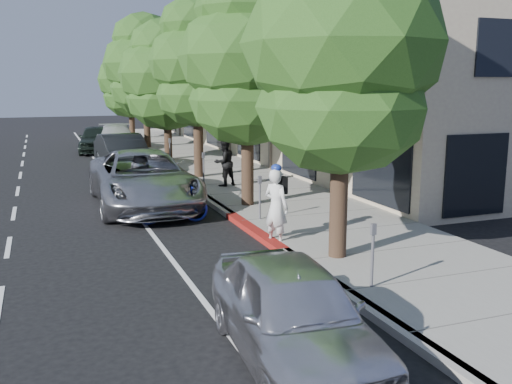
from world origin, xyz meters
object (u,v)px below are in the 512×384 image
street_tree_4 (145,66)px  dark_sedan (123,153)px  street_tree_2 (197,64)px  street_tree_5 (130,81)px  dark_suv_far (96,139)px  white_pickup (116,139)px  street_tree_0 (343,50)px  street_tree_1 (247,60)px  street_tree_3 (166,76)px  silver_suv (143,179)px  bicycle (172,205)px  near_car_a (293,312)px  pedestrian (224,162)px  cyclist (276,207)px

street_tree_4 → dark_sedan: (-2.68, -8.68, -4.17)m
street_tree_2 → dark_sedan: size_ratio=1.44×
street_tree_5 → dark_suv_far: size_ratio=1.49×
white_pickup → dark_suv_far: size_ratio=1.18×
street_tree_0 → street_tree_2: street_tree_0 is taller
street_tree_2 → street_tree_4: (0.00, 12.00, 0.24)m
street_tree_5 → street_tree_2: bearing=-90.0°
street_tree_5 → dark_sedan: street_tree_5 is taller
street_tree_5 → dark_sedan: size_ratio=1.32×
street_tree_1 → street_tree_5: size_ratio=1.10×
street_tree_2 → white_pickup: (-1.99, 11.00, -4.00)m
street_tree_1 → street_tree_0: bearing=-90.0°
street_tree_3 → silver_suv: street_tree_3 is taller
bicycle → silver_suv: (-0.40, 2.50, 0.37)m
street_tree_0 → white_pickup: (-1.99, 23.00, -3.94)m
street_tree_5 → dark_sedan: bearing=-100.4°
white_pickup → street_tree_0: bearing=-80.4°
street_tree_5 → near_car_a: 34.20m
street_tree_0 → dark_suv_far: 24.03m
street_tree_0 → white_pickup: size_ratio=1.39×
street_tree_3 → white_pickup: (-1.99, 5.00, -3.60)m
street_tree_3 → bicycle: 13.82m
street_tree_1 → pedestrian: (0.33, 3.49, -3.67)m
street_tree_4 → dark_sedan: 10.00m
street_tree_0 → street_tree_3: 18.00m
silver_suv → near_car_a: (0.21, -11.41, -0.17)m
near_car_a → street_tree_3: bearing=86.9°
street_tree_4 → dark_sedan: size_ratio=1.56×
street_tree_2 → street_tree_4: street_tree_4 is taller
silver_suv → dark_suv_far: silver_suv is taller
silver_suv → dark_sedan: (0.42, 7.82, -0.06)m
cyclist → near_car_a: cyclist is taller
street_tree_0 → street_tree_3: (0.00, 18.00, -0.35)m
street_tree_2 → cyclist: size_ratio=3.86×
street_tree_3 → street_tree_4: street_tree_4 is taller
street_tree_0 → street_tree_4: street_tree_4 is taller
street_tree_1 → street_tree_3: (0.00, 12.00, -0.34)m
street_tree_5 → dark_suv_far: bearing=-115.5°
street_tree_4 → dark_suv_far: 5.28m
white_pickup → pedestrian: pedestrian is taller
street_tree_5 → pedestrian: street_tree_5 is taller
street_tree_2 → white_pickup: 11.87m
street_tree_3 → dark_sedan: bearing=-135.0°
silver_suv → dark_sedan: silver_suv is taller
street_tree_3 → silver_suv: bearing=-106.4°
street_tree_3 → near_car_a: 22.39m
street_tree_3 → near_car_a: size_ratio=1.65×
near_car_a → dark_suv_far: bearing=94.9°
street_tree_0 → street_tree_4: bearing=90.0°
street_tree_5 → pedestrian: 20.75m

